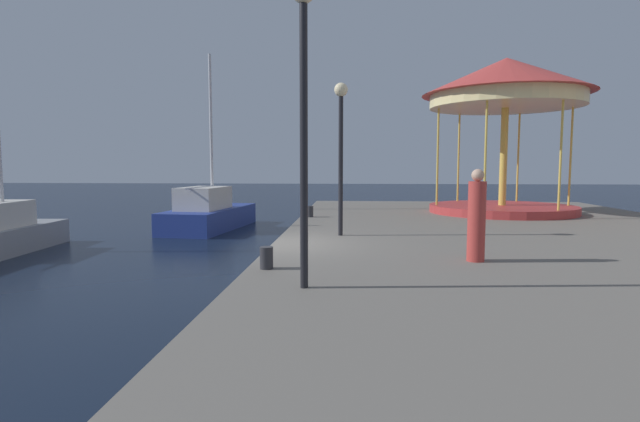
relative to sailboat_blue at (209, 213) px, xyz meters
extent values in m
plane|color=black|center=(4.10, -8.41, -0.68)|extent=(120.00, 120.00, 0.00)
cube|color=slate|center=(10.77, -8.41, -0.28)|extent=(13.33, 28.37, 0.80)
cube|color=navy|center=(0.02, 0.14, -0.24)|extent=(2.80, 5.82, 0.88)
cube|color=beige|center=(-0.05, -0.46, 0.66)|extent=(1.79, 2.63, 0.90)
cylinder|color=silver|center=(0.05, 0.43, 3.39)|extent=(0.12, 0.12, 6.37)
cylinder|color=silver|center=(-0.10, -0.82, 1.10)|extent=(0.37, 2.51, 0.08)
cylinder|color=#B23333|center=(11.87, -0.27, 0.27)|extent=(5.58, 5.58, 0.30)
cylinder|color=gold|center=(11.87, -0.27, 2.31)|extent=(0.28, 0.28, 3.78)
cylinder|color=#F2E099|center=(11.87, -0.27, 4.45)|extent=(5.75, 5.75, 0.50)
cone|color=#C63D38|center=(11.87, -0.27, 5.40)|extent=(6.38, 6.38, 1.40)
cylinder|color=gold|center=(14.42, -0.27, 2.31)|extent=(0.08, 0.08, 3.78)
cylinder|color=gold|center=(13.15, 1.93, 2.31)|extent=(0.08, 0.08, 3.78)
cylinder|color=gold|center=(10.60, 1.93, 2.31)|extent=(0.08, 0.08, 3.78)
cylinder|color=gold|center=(9.33, -0.27, 2.31)|extent=(0.08, 0.08, 3.78)
cylinder|color=gold|center=(10.60, -2.47, 2.31)|extent=(0.08, 0.08, 3.78)
cylinder|color=gold|center=(13.15, -2.47, 2.31)|extent=(0.08, 0.08, 3.78)
cylinder|color=black|center=(5.28, -12.66, 2.22)|extent=(0.12, 0.12, 4.20)
cylinder|color=black|center=(5.69, -6.99, 1.94)|extent=(0.12, 0.12, 3.65)
sphere|color=#F9E5B2|center=(5.69, -6.99, 3.95)|extent=(0.36, 0.36, 0.36)
cylinder|color=#2D2D33|center=(4.47, -11.34, 0.32)|extent=(0.24, 0.24, 0.40)
cylinder|color=#2D2D33|center=(4.46, -2.40, 0.32)|extent=(0.24, 0.24, 0.40)
cylinder|color=#B23833|center=(8.41, -10.36, 0.90)|extent=(0.34, 0.34, 1.55)
sphere|color=tan|center=(8.41, -10.36, 1.80)|extent=(0.24, 0.24, 0.24)
camera|label=1|loc=(6.03, -19.99, 1.98)|focal=27.57mm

